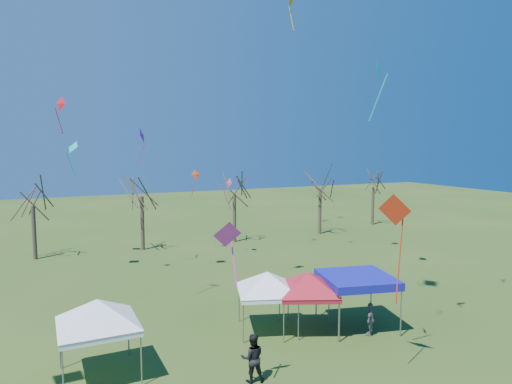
{
  "coord_description": "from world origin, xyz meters",
  "views": [
    {
      "loc": [
        -9.61,
        -14.86,
        9.04
      ],
      "look_at": [
        -1.42,
        3.0,
        6.99
      ],
      "focal_mm": 32.0,
      "sensor_mm": 36.0,
      "label": 1
    }
  ],
  "objects_px": {
    "tent_red": "(308,276)",
    "person_grey": "(370,319)",
    "tent_white_mid": "(267,276)",
    "tree_3": "(234,177)",
    "tree_5": "(374,174)",
    "person_dark": "(253,358)",
    "tree_4": "(320,174)",
    "tent_white_west": "(97,305)",
    "tree_1": "(32,186)",
    "tree_2": "(141,177)",
    "tent_blue": "(357,279)"
  },
  "relations": [
    {
      "from": "tent_red",
      "to": "person_grey",
      "type": "relative_size",
      "value": 2.26
    },
    {
      "from": "person_grey",
      "to": "tree_3",
      "type": "bearing_deg",
      "value": -132.43
    },
    {
      "from": "tree_2",
      "to": "person_grey",
      "type": "relative_size",
      "value": 5.15
    },
    {
      "from": "tree_5",
      "to": "tent_red",
      "type": "bearing_deg",
      "value": -134.47
    },
    {
      "from": "tree_1",
      "to": "tree_4",
      "type": "relative_size",
      "value": 0.96
    },
    {
      "from": "tent_white_west",
      "to": "person_grey",
      "type": "relative_size",
      "value": 2.58
    },
    {
      "from": "person_grey",
      "to": "tent_white_mid",
      "type": "bearing_deg",
      "value": -68.06
    },
    {
      "from": "tree_4",
      "to": "tent_white_west",
      "type": "xyz_separation_m",
      "value": [
        -23.44,
        -20.89,
        -3.14
      ]
    },
    {
      "from": "tree_3",
      "to": "person_dark",
      "type": "xyz_separation_m",
      "value": [
        -8.82,
        -23.72,
        -5.14
      ]
    },
    {
      "from": "tree_1",
      "to": "tent_white_west",
      "type": "xyz_separation_m",
      "value": [
        2.68,
        -21.54,
        -2.87
      ]
    },
    {
      "from": "tent_red",
      "to": "person_dark",
      "type": "bearing_deg",
      "value": -143.92
    },
    {
      "from": "tree_3",
      "to": "tree_5",
      "type": "distance_m",
      "value": 17.81
    },
    {
      "from": "tent_white_west",
      "to": "tent_blue",
      "type": "distance_m",
      "value": 12.17
    },
    {
      "from": "tree_3",
      "to": "tree_4",
      "type": "distance_m",
      "value": 9.32
    },
    {
      "from": "tree_1",
      "to": "tree_3",
      "type": "xyz_separation_m",
      "value": [
        16.8,
        -0.6,
        0.29
      ]
    },
    {
      "from": "tent_white_west",
      "to": "person_grey",
      "type": "bearing_deg",
      "value": -5.83
    },
    {
      "from": "tent_red",
      "to": "person_dark",
      "type": "relative_size",
      "value": 1.91
    },
    {
      "from": "tree_3",
      "to": "tent_blue",
      "type": "distance_m",
      "value": 21.45
    },
    {
      "from": "tree_3",
      "to": "tent_white_west",
      "type": "height_order",
      "value": "tree_3"
    },
    {
      "from": "tree_5",
      "to": "tent_white_mid",
      "type": "distance_m",
      "value": 32.41
    },
    {
      "from": "tree_2",
      "to": "tree_4",
      "type": "distance_m",
      "value": 17.73
    },
    {
      "from": "tree_3",
      "to": "tree_4",
      "type": "height_order",
      "value": "tree_3"
    },
    {
      "from": "person_grey",
      "to": "tree_1",
      "type": "bearing_deg",
      "value": -94.27
    },
    {
      "from": "tree_2",
      "to": "person_dark",
      "type": "bearing_deg",
      "value": -91.01
    },
    {
      "from": "tree_4",
      "to": "tent_blue",
      "type": "relative_size",
      "value": 1.98
    },
    {
      "from": "tree_5",
      "to": "person_dark",
      "type": "bearing_deg",
      "value": -135.85
    },
    {
      "from": "tree_5",
      "to": "tent_red",
      "type": "xyz_separation_m",
      "value": [
        -22.15,
        -22.56,
        -2.98
      ]
    },
    {
      "from": "person_dark",
      "to": "tree_4",
      "type": "bearing_deg",
      "value": -111.14
    },
    {
      "from": "tree_4",
      "to": "tree_2",
      "type": "bearing_deg",
      "value": 178.78
    },
    {
      "from": "tent_white_mid",
      "to": "tree_3",
      "type": "bearing_deg",
      "value": 72.46
    },
    {
      "from": "tree_1",
      "to": "tent_blue",
      "type": "relative_size",
      "value": 1.9
    },
    {
      "from": "tent_white_west",
      "to": "tree_4",
      "type": "bearing_deg",
      "value": 41.71
    },
    {
      "from": "tent_red",
      "to": "person_dark",
      "type": "height_order",
      "value": "tent_red"
    },
    {
      "from": "tree_3",
      "to": "tent_red",
      "type": "height_order",
      "value": "tree_3"
    },
    {
      "from": "tree_2",
      "to": "person_dark",
      "type": "xyz_separation_m",
      "value": [
        -0.42,
        -24.05,
        -5.35
      ]
    },
    {
      "from": "tree_3",
      "to": "person_grey",
      "type": "bearing_deg",
      "value": -95.12
    },
    {
      "from": "tree_3",
      "to": "tent_white_mid",
      "type": "distance_m",
      "value": 20.88
    },
    {
      "from": "tent_white_mid",
      "to": "tent_red",
      "type": "bearing_deg",
      "value": -26.67
    },
    {
      "from": "tree_2",
      "to": "tent_blue",
      "type": "bearing_deg",
      "value": -73.23
    },
    {
      "from": "tree_2",
      "to": "tent_white_mid",
      "type": "relative_size",
      "value": 2.23
    },
    {
      "from": "tree_2",
      "to": "tree_3",
      "type": "distance_m",
      "value": 8.41
    },
    {
      "from": "tent_red",
      "to": "person_grey",
      "type": "distance_m",
      "value": 3.55
    },
    {
      "from": "tree_1",
      "to": "person_grey",
      "type": "height_order",
      "value": "tree_1"
    },
    {
      "from": "tree_5",
      "to": "tent_white_mid",
      "type": "xyz_separation_m",
      "value": [
        -23.9,
        -21.68,
        -2.98
      ]
    },
    {
      "from": "tree_4",
      "to": "tent_white_mid",
      "type": "distance_m",
      "value": 25.24
    },
    {
      "from": "tent_blue",
      "to": "person_dark",
      "type": "relative_size",
      "value": 2.12
    },
    {
      "from": "tree_4",
      "to": "tent_white_west",
      "type": "distance_m",
      "value": 31.56
    },
    {
      "from": "tent_white_west",
      "to": "tent_white_mid",
      "type": "height_order",
      "value": "tent_white_west"
    },
    {
      "from": "tree_2",
      "to": "tree_4",
      "type": "xyz_separation_m",
      "value": [
        17.72,
        -0.38,
        -0.23
      ]
    },
    {
      "from": "tree_3",
      "to": "tent_white_west",
      "type": "distance_m",
      "value": 25.45
    }
  ]
}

